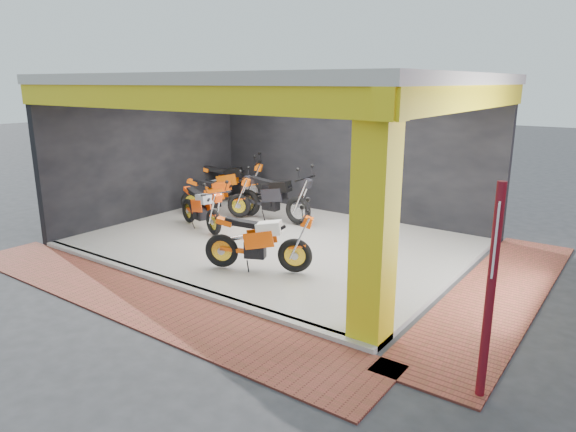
% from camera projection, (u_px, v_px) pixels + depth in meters
% --- Properties ---
extents(ground, '(80.00, 80.00, 0.00)m').
position_uv_depth(ground, '(214.00, 270.00, 9.98)').
color(ground, '#2D2D30').
rests_on(ground, ground).
extents(showroom_floor, '(8.00, 6.00, 0.10)m').
position_uv_depth(showroom_floor, '(276.00, 243.00, 11.53)').
color(showroom_floor, silver).
rests_on(showroom_floor, ground).
extents(showroom_ceiling, '(8.40, 6.40, 0.20)m').
position_uv_depth(showroom_ceiling, '(275.00, 79.00, 10.63)').
color(showroom_ceiling, beige).
rests_on(showroom_ceiling, corner_column).
extents(back_wall, '(8.20, 0.20, 3.50)m').
position_uv_depth(back_wall, '(346.00, 152.00, 13.53)').
color(back_wall, black).
rests_on(back_wall, ground).
extents(left_wall, '(0.20, 6.20, 3.50)m').
position_uv_depth(left_wall, '(151.00, 153.00, 13.42)').
color(left_wall, black).
rests_on(left_wall, ground).
extents(corner_column, '(0.50, 0.50, 3.50)m').
position_uv_depth(corner_column, '(375.00, 222.00, 6.82)').
color(corner_column, yellow).
rests_on(corner_column, ground).
extents(header_beam_front, '(8.40, 0.30, 0.40)m').
position_uv_depth(header_beam_front, '(163.00, 98.00, 8.36)').
color(header_beam_front, yellow).
rests_on(header_beam_front, corner_column).
extents(header_beam_right, '(0.30, 6.40, 0.40)m').
position_uv_depth(header_beam_right, '(468.00, 98.00, 8.44)').
color(header_beam_right, yellow).
rests_on(header_beam_right, corner_column).
extents(floor_kerb, '(8.00, 0.20, 0.10)m').
position_uv_depth(floor_kerb, '(174.00, 284.00, 9.16)').
color(floor_kerb, silver).
rests_on(floor_kerb, ground).
extents(paver_front, '(9.00, 1.40, 0.03)m').
position_uv_depth(paver_front, '(138.00, 300.00, 8.56)').
color(paver_front, brown).
rests_on(paver_front, ground).
extents(paver_right, '(1.40, 7.00, 0.03)m').
position_uv_depth(paver_right, '(498.00, 294.00, 8.82)').
color(paver_right, brown).
rests_on(paver_right, ground).
extents(signpost, '(0.10, 0.35, 2.55)m').
position_uv_depth(signpost, '(491.00, 285.00, 5.62)').
color(signpost, maroon).
rests_on(signpost, ground).
extents(moto_hero, '(2.32, 1.64, 1.33)m').
position_uv_depth(moto_hero, '(295.00, 239.00, 9.37)').
color(moto_hero, '#FE570A').
rests_on(moto_hero, showroom_floor).
extents(moto_row_a, '(2.16, 1.34, 1.24)m').
position_uv_depth(moto_row_a, '(213.00, 210.00, 11.73)').
color(moto_row_a, '#FF440A').
rests_on(moto_row_a, showroom_floor).
extents(moto_row_b, '(2.40, 0.98, 1.45)m').
position_uv_depth(moto_row_b, '(298.00, 197.00, 12.56)').
color(moto_row_b, black).
rests_on(moto_row_b, showroom_floor).
extents(moto_row_c, '(2.23, 1.43, 1.28)m').
position_uv_depth(moto_row_c, '(239.00, 194.00, 13.25)').
color(moto_row_c, '#F75A0A').
rests_on(moto_row_c, showroom_floor).
extents(moto_row_d, '(2.44, 1.81, 1.41)m').
position_uv_depth(moto_row_d, '(251.00, 179.00, 14.89)').
color(moto_row_d, '#EF5E0A').
rests_on(moto_row_d, showroom_floor).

